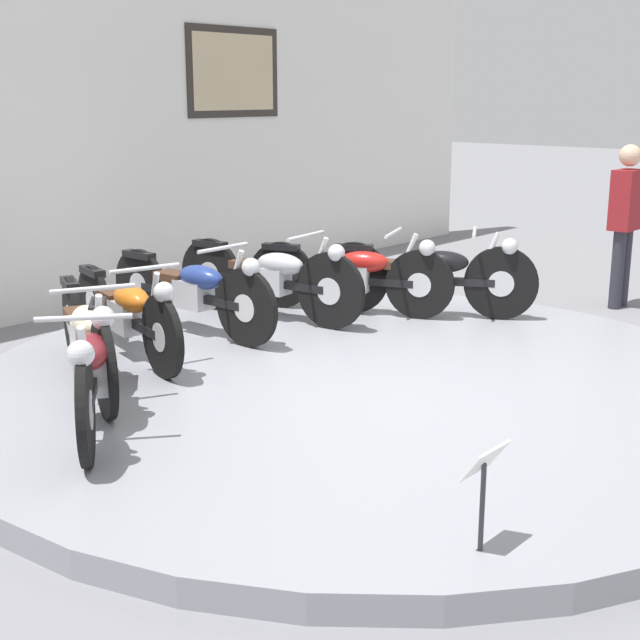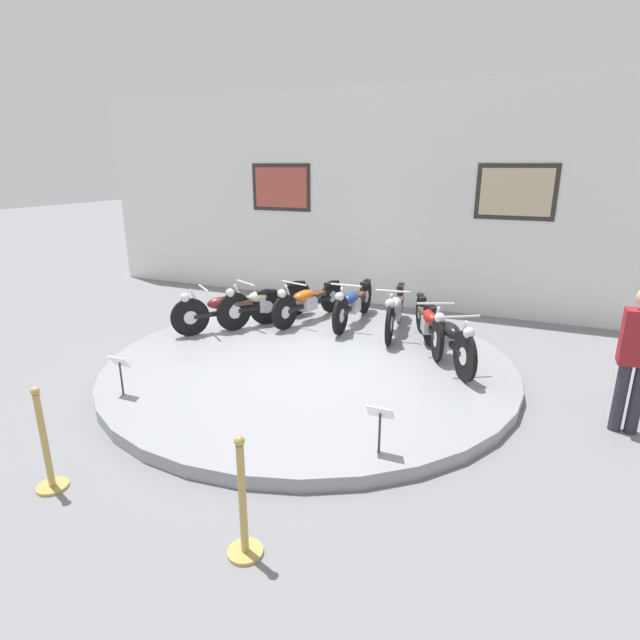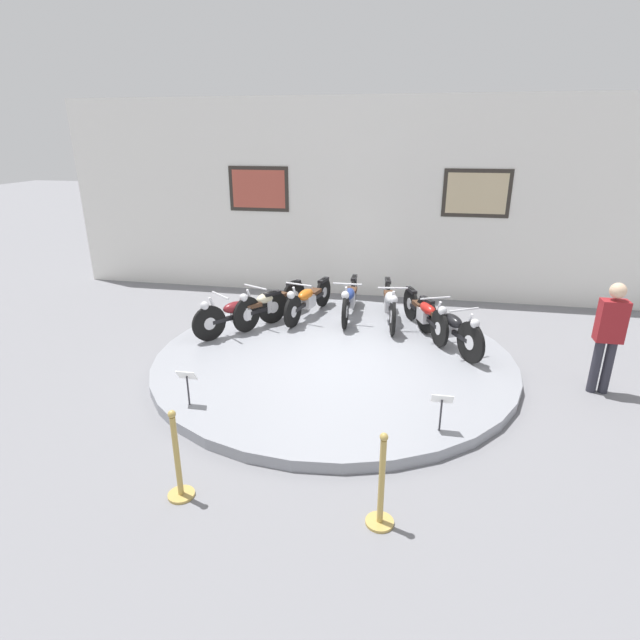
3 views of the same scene
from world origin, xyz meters
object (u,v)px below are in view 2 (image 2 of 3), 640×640
(motorcycle_orange, at_px, (308,301))
(motorcycle_black, at_px, (447,336))
(stanchion_post_right_of_entry, at_px, (243,516))
(info_placard_front_left, at_px, (120,367))
(motorcycle_maroon, at_px, (227,308))
(motorcycle_red, at_px, (429,322))
(motorcycle_cream, at_px, (265,302))
(visitor_standing, at_px, (637,353))
(stanchion_post_left_of_entry, at_px, (47,455))
(motorcycle_silver, at_px, (395,309))
(motorcycle_blue, at_px, (353,302))
(info_placard_front_centre, at_px, (380,419))

(motorcycle_orange, bearing_deg, motorcycle_black, -21.25)
(stanchion_post_right_of_entry, bearing_deg, info_placard_front_left, 150.15)
(motorcycle_maroon, distance_m, motorcycle_red, 3.35)
(stanchion_post_right_of_entry, bearing_deg, motorcycle_cream, 117.49)
(visitor_standing, distance_m, stanchion_post_left_of_entry, 6.01)
(motorcycle_orange, bearing_deg, visitor_standing, -22.05)
(motorcycle_cream, bearing_deg, motorcycle_silver, 10.51)
(motorcycle_orange, height_order, motorcycle_blue, motorcycle_blue)
(motorcycle_cream, height_order, stanchion_post_right_of_entry, stanchion_post_right_of_entry)
(motorcycle_orange, bearing_deg, motorcycle_maroon, -135.31)
(motorcycle_blue, height_order, stanchion_post_right_of_entry, stanchion_post_right_of_entry)
(motorcycle_maroon, height_order, motorcycle_cream, motorcycle_cream)
(motorcycle_blue, relative_size, visitor_standing, 1.20)
(motorcycle_orange, distance_m, motorcycle_silver, 1.60)
(motorcycle_maroon, relative_size, info_placard_front_centre, 3.10)
(motorcycle_black, bearing_deg, stanchion_post_left_of_entry, -124.48)
(motorcycle_maroon, distance_m, stanchion_post_left_of_entry, 4.26)
(motorcycle_red, bearing_deg, motorcycle_blue, 158.66)
(motorcycle_red, height_order, stanchion_post_left_of_entry, stanchion_post_left_of_entry)
(motorcycle_red, distance_m, stanchion_post_right_of_entry, 4.81)
(stanchion_post_right_of_entry, bearing_deg, motorcycle_red, 85.02)
(motorcycle_silver, relative_size, motorcycle_red, 1.08)
(motorcycle_silver, bearing_deg, stanchion_post_right_of_entry, -87.38)
(motorcycle_maroon, xyz_separation_m, info_placard_front_left, (0.20, -2.65, -0.02))
(visitor_standing, distance_m, stanchion_post_right_of_entry, 4.43)
(visitor_standing, bearing_deg, motorcycle_maroon, 171.11)
(motorcycle_cream, distance_m, stanchion_post_right_of_entry, 5.40)
(motorcycle_maroon, distance_m, info_placard_front_left, 2.65)
(motorcycle_red, distance_m, stanchion_post_left_of_entry, 5.40)
(motorcycle_red, xyz_separation_m, motorcycle_black, (0.38, -0.61, 0.01))
(motorcycle_red, xyz_separation_m, info_placard_front_left, (-3.09, -3.25, -0.02))
(stanchion_post_left_of_entry, bearing_deg, motorcycle_red, 62.51)
(stanchion_post_left_of_entry, bearing_deg, motorcycle_blue, 79.04)
(motorcycle_cream, height_order, visitor_standing, visitor_standing)
(motorcycle_blue, distance_m, motorcycle_red, 1.56)
(motorcycle_black, xyz_separation_m, stanchion_post_left_of_entry, (-2.87, -4.18, -0.21))
(motorcycle_maroon, bearing_deg, info_placard_front_left, -85.65)
(motorcycle_black, bearing_deg, stanchion_post_right_of_entry, -100.79)
(motorcycle_blue, height_order, motorcycle_red, motorcycle_blue)
(motorcycle_red, relative_size, visitor_standing, 1.12)
(motorcycle_cream, relative_size, motorcycle_silver, 0.91)
(motorcycle_black, relative_size, info_placard_front_centre, 3.46)
(motorcycle_black, xyz_separation_m, info_placard_front_centre, (-0.20, -2.64, -0.03))
(motorcycle_black, bearing_deg, motorcycle_blue, 147.31)
(motorcycle_cream, xyz_separation_m, stanchion_post_right_of_entry, (2.49, -4.79, -0.20))
(motorcycle_orange, bearing_deg, stanchion_post_right_of_entry, -70.52)
(motorcycle_black, relative_size, info_placard_front_left, 3.46)
(motorcycle_cream, relative_size, motorcycle_orange, 0.96)
(motorcycle_silver, height_order, stanchion_post_left_of_entry, stanchion_post_left_of_entry)
(motorcycle_cream, distance_m, motorcycle_blue, 1.56)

